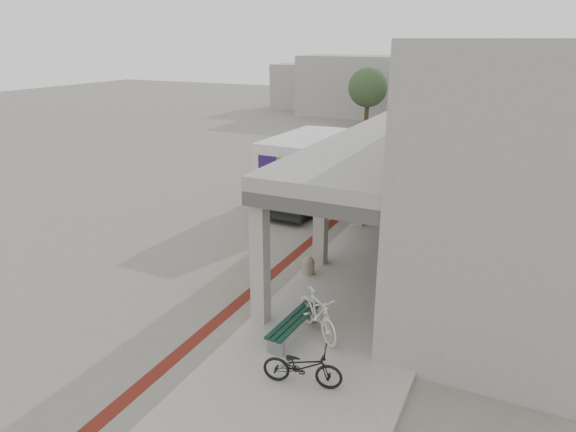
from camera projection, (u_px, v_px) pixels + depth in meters
The scene contains 15 objects.
ground at pixel (256, 260), 17.13m from camera, with size 120.00×120.00×0.00m, color slate.
bike_lane_stripe at pixel (307, 244), 18.43m from camera, with size 0.35×40.00×0.01m, color #581911.
sidewalk at pixel (372, 281), 15.48m from camera, with size 4.40×28.00×0.12m, color gray.
transit_building at pixel (499, 153), 17.06m from camera, with size 7.60×17.00×7.00m.
distant_backdrop at pixel (415, 87), 47.97m from camera, with size 28.00×10.00×6.50m.
tree_left at pixel (368, 88), 41.98m from camera, with size 3.20×3.20×4.80m.
tree_mid at pixel (460, 89), 40.82m from camera, with size 3.20×3.20×4.80m.
tree_right at pixel (574, 95), 36.70m from camera, with size 3.20×3.20×4.80m.
fedex_truck at pixel (315, 165), 22.79m from camera, with size 2.56×7.41×3.13m.
bench at pixel (294, 325), 12.38m from camera, with size 0.57×2.04×0.47m.
bollard_near at pixel (308, 265), 15.76m from camera, with size 0.38×0.38×0.57m.
bollard_far at pixel (394, 258), 16.33m from camera, with size 0.36×0.36×0.54m.
utility_cabinet at pixel (424, 241), 17.05m from camera, with size 0.44×0.58×0.97m, color gray.
bicycle_black at pixel (302, 366), 10.63m from camera, with size 0.59×1.69×0.89m, color black.
bicycle_cream at pixel (318, 314), 12.43m from camera, with size 0.53×1.88×1.13m, color silver.
Camera 1 is at (7.77, -13.70, 6.99)m, focal length 32.00 mm.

